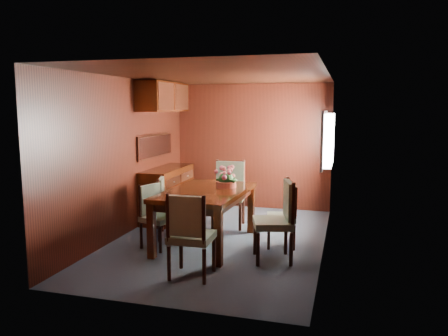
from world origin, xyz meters
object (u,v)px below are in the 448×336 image
(chair_head, at_px, (190,231))
(flower_centerpiece, at_px, (226,177))
(dining_table, at_px, (206,198))
(sideboard, at_px, (168,193))
(chair_left_near, at_px, (155,212))
(chair_right_near, at_px, (279,216))

(chair_head, xyz_separation_m, flower_centerpiece, (0.01, 1.52, 0.38))
(chair_head, bearing_deg, dining_table, 98.41)
(sideboard, height_order, chair_left_near, sideboard)
(chair_left_near, distance_m, chair_head, 1.30)
(sideboard, distance_m, flower_centerpiece, 1.72)
(chair_left_near, bearing_deg, flower_centerpiece, 139.53)
(chair_left_near, distance_m, flower_centerpiece, 1.13)
(dining_table, distance_m, chair_right_near, 1.17)
(flower_centerpiece, bearing_deg, chair_left_near, -147.88)
(chair_left_near, bearing_deg, dining_table, 131.25)
(dining_table, xyz_separation_m, flower_centerpiece, (0.22, 0.26, 0.26))
(sideboard, xyz_separation_m, chair_right_near, (2.22, -1.60, 0.13))
(chair_head, height_order, flower_centerpiece, flower_centerpiece)
(chair_left_near, xyz_separation_m, chair_head, (0.87, -0.97, 0.06))
(dining_table, relative_size, chair_right_near, 1.65)
(sideboard, bearing_deg, flower_centerpiece, -35.84)
(dining_table, relative_size, chair_head, 1.72)
(dining_table, height_order, chair_right_near, chair_right_near)
(dining_table, height_order, flower_centerpiece, flower_centerpiece)
(chair_right_near, xyz_separation_m, flower_centerpiece, (-0.88, 0.64, 0.36))
(chair_left_near, height_order, chair_head, chair_head)
(sideboard, height_order, flower_centerpiece, flower_centerpiece)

